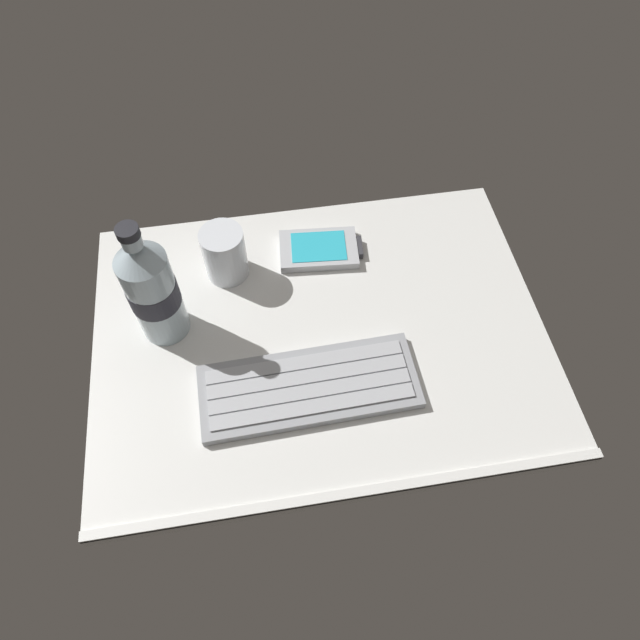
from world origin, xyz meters
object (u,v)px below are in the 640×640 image
object	(u,v)px
keyboard	(309,386)
handheld_device	(320,249)
juice_cup	(225,255)
water_bottle	(152,290)

from	to	relation	value
keyboard	handheld_device	distance (cm)	23.76
keyboard	juice_cup	world-z (taller)	juice_cup
water_bottle	keyboard	bearing A→B (deg)	-35.05
keyboard	water_bottle	size ratio (longest dim) A/B	1.41
keyboard	juice_cup	distance (cm)	23.76
keyboard	water_bottle	distance (cm)	24.19
handheld_device	juice_cup	distance (cm)	14.81
keyboard	water_bottle	bearing A→B (deg)	144.95
keyboard	handheld_device	bearing A→B (deg)	77.48
handheld_device	juice_cup	size ratio (longest dim) A/B	1.56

